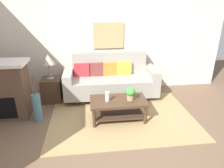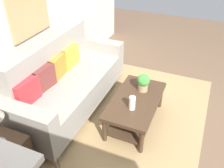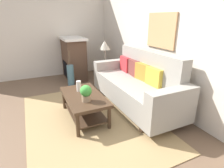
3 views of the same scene
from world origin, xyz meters
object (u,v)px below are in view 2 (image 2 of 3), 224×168
object	(u,v)px
throw_pillow_crimson	(27,92)
potted_plant_tabletop	(143,82)
throw_pillow_orange	(58,67)
coffee_table	(135,105)
couch	(67,83)
throw_pillow_maroon	(44,78)
side_table	(5,162)
throw_pillow_mustard	(70,56)
framed_painting	(29,13)
tabletop_vase	(132,103)

from	to	relation	value
throw_pillow_crimson	potted_plant_tabletop	xyz separation A→B (m)	(0.95, -1.23, -0.11)
throw_pillow_orange	coffee_table	distance (m)	1.25
couch	potted_plant_tabletop	size ratio (longest dim) A/B	8.43
throw_pillow_maroon	potted_plant_tabletop	bearing A→B (deg)	-63.83
throw_pillow_crimson	side_table	distance (m)	0.84
throw_pillow_orange	throw_pillow_mustard	world-z (taller)	same
potted_plant_tabletop	side_table	size ratio (longest dim) A/B	0.47
potted_plant_tabletop	side_table	bearing A→B (deg)	148.26
side_table	framed_painting	distance (m)	1.89
throw_pillow_crimson	framed_painting	xyz separation A→B (m)	(0.69, 0.34, 0.75)
potted_plant_tabletop	throw_pillow_maroon	bearing A→B (deg)	116.17
tabletop_vase	side_table	bearing A→B (deg)	139.92
potted_plant_tabletop	framed_painting	distance (m)	1.81
couch	tabletop_vase	distance (m)	1.11
coffee_table	potted_plant_tabletop	distance (m)	0.35
throw_pillow_orange	side_table	distance (m)	1.47
throw_pillow_crimson	tabletop_vase	xyz separation A→B (m)	(0.50, -1.22, -0.16)
throw_pillow_maroon	potted_plant_tabletop	xyz separation A→B (m)	(0.60, -1.23, -0.11)
throw_pillow_orange	framed_painting	size ratio (longest dim) A/B	0.48
coffee_table	tabletop_vase	world-z (taller)	tabletop_vase
potted_plant_tabletop	framed_painting	size ratio (longest dim) A/B	0.35
side_table	framed_painting	world-z (taller)	framed_painting
throw_pillow_orange	framed_painting	xyz separation A→B (m)	(0.00, 0.34, 0.75)
tabletop_vase	framed_painting	distance (m)	1.82
throw_pillow_orange	tabletop_vase	bearing A→B (deg)	-98.89
couch	framed_painting	distance (m)	1.10
throw_pillow_mustard	coffee_table	bearing A→B (deg)	-104.89
framed_painting	couch	bearing A→B (deg)	-90.00
couch	side_table	world-z (taller)	couch
coffee_table	side_table	distance (m)	1.75
throw_pillow_orange	potted_plant_tabletop	distance (m)	1.26
throw_pillow_mustard	tabletop_vase	bearing A→B (deg)	-113.68
side_table	framed_painting	size ratio (longest dim) A/B	0.74
tabletop_vase	potted_plant_tabletop	distance (m)	0.45
side_table	throw_pillow_orange	bearing A→B (deg)	8.00
tabletop_vase	throw_pillow_mustard	bearing A→B (deg)	66.32
tabletop_vase	side_table	world-z (taller)	tabletop_vase
side_table	throw_pillow_maroon	bearing A→B (deg)	10.54
throw_pillow_mustard	potted_plant_tabletop	xyz separation A→B (m)	(-0.08, -1.23, -0.11)
throw_pillow_maroon	throw_pillow_orange	xyz separation A→B (m)	(0.34, 0.00, 0.00)
potted_plant_tabletop	side_table	distance (m)	1.98
throw_pillow_maroon	coffee_table	xyz separation A→B (m)	(0.37, -1.20, -0.37)
throw_pillow_orange	framed_painting	distance (m)	0.83
tabletop_vase	potted_plant_tabletop	bearing A→B (deg)	-0.99
couch	throw_pillow_mustard	bearing A→B (deg)	20.10
coffee_table	potted_plant_tabletop	world-z (taller)	potted_plant_tabletop
coffee_table	side_table	bearing A→B (deg)	144.95
throw_pillow_maroon	throw_pillow_orange	size ratio (longest dim) A/B	1.00
throw_pillow_mustard	side_table	world-z (taller)	throw_pillow_mustard
throw_pillow_crimson	coffee_table	distance (m)	1.44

